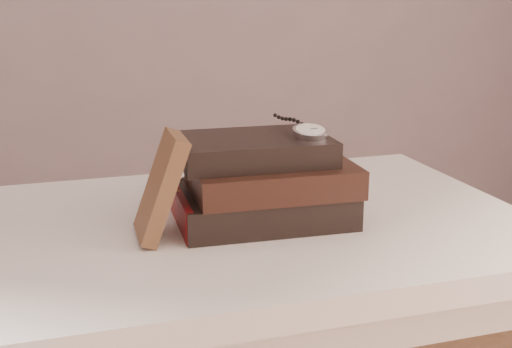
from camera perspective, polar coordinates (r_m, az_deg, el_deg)
name	(u,v)px	position (r m, az deg, el deg)	size (l,w,h in m)	color
table	(211,276)	(1.07, -3.90, -8.69)	(1.00, 0.60, 0.75)	silver
book_stack	(263,182)	(1.03, 0.62, -0.69)	(0.27, 0.19, 0.13)	black
journal	(161,187)	(0.96, -8.10, -1.08)	(0.02, 0.10, 0.16)	#472C1B
pocket_watch	(309,131)	(1.02, 4.54, 3.66)	(0.06, 0.16, 0.02)	silver
eyeglasses	(193,163)	(1.09, -5.40, 0.90)	(0.11, 0.13, 0.05)	silver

